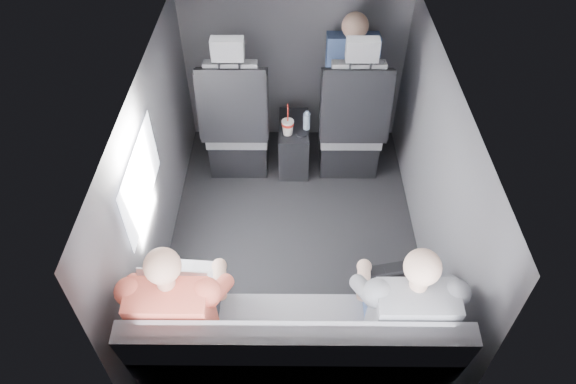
{
  "coord_description": "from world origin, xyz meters",
  "views": [
    {
      "loc": [
        -0.02,
        -2.44,
        2.9
      ],
      "look_at": [
        -0.04,
        -0.05,
        0.55
      ],
      "focal_mm": 32.0,
      "sensor_mm": 36.0,
      "label": 1
    }
  ],
  "objects_px": {
    "front_seat_left": "(238,128)",
    "passenger_front_right": "(351,72)",
    "soda_cup": "(288,127)",
    "laptop_white": "(179,283)",
    "passenger_rear_right": "(402,309)",
    "center_console": "(294,144)",
    "water_bottle": "(307,121)",
    "passenger_rear_left": "(182,307)",
    "laptop_black": "(398,285)",
    "rear_bench": "(294,354)",
    "front_seat_right": "(350,128)"
  },
  "relations": [
    {
      "from": "rear_bench",
      "to": "laptop_black",
      "type": "distance_m",
      "value": 0.68
    },
    {
      "from": "front_seat_left",
      "to": "center_console",
      "type": "bearing_deg",
      "value": 5.07
    },
    {
      "from": "laptop_black",
      "to": "front_seat_left",
      "type": "bearing_deg",
      "value": 120.92
    },
    {
      "from": "front_seat_left",
      "to": "passenger_rear_right",
      "type": "bearing_deg",
      "value": -60.95
    },
    {
      "from": "front_seat_left",
      "to": "passenger_rear_left",
      "type": "xyz_separation_m",
      "value": [
        -0.13,
        -1.81,
        0.21
      ]
    },
    {
      "from": "laptop_black",
      "to": "passenger_rear_right",
      "type": "relative_size",
      "value": 0.32
    },
    {
      "from": "passenger_rear_left",
      "to": "passenger_front_right",
      "type": "distance_m",
      "value": 2.31
    },
    {
      "from": "water_bottle",
      "to": "passenger_rear_right",
      "type": "bearing_deg",
      "value": -75.87
    },
    {
      "from": "front_seat_left",
      "to": "rear_bench",
      "type": "bearing_deg",
      "value": -76.69
    },
    {
      "from": "front_seat_right",
      "to": "passenger_front_right",
      "type": "relative_size",
      "value": 1.57
    },
    {
      "from": "laptop_black",
      "to": "laptop_white",
      "type": "bearing_deg",
      "value": -179.99
    },
    {
      "from": "water_bottle",
      "to": "laptop_black",
      "type": "height_order",
      "value": "laptop_black"
    },
    {
      "from": "center_console",
      "to": "passenger_rear_right",
      "type": "height_order",
      "value": "passenger_rear_right"
    },
    {
      "from": "front_seat_right",
      "to": "rear_bench",
      "type": "relative_size",
      "value": 0.79
    },
    {
      "from": "center_console",
      "to": "passenger_rear_right",
      "type": "bearing_deg",
      "value": -73.32
    },
    {
      "from": "laptop_white",
      "to": "front_seat_left",
      "type": "bearing_deg",
      "value": 84.33
    },
    {
      "from": "water_bottle",
      "to": "passenger_rear_left",
      "type": "bearing_deg",
      "value": -110.79
    },
    {
      "from": "rear_bench",
      "to": "soda_cup",
      "type": "distance_m",
      "value": 1.82
    },
    {
      "from": "rear_bench",
      "to": "passenger_rear_right",
      "type": "distance_m",
      "value": 0.64
    },
    {
      "from": "soda_cup",
      "to": "laptop_black",
      "type": "bearing_deg",
      "value": -69.3
    },
    {
      "from": "soda_cup",
      "to": "passenger_rear_left",
      "type": "relative_size",
      "value": 0.24
    },
    {
      "from": "laptop_black",
      "to": "passenger_rear_right",
      "type": "bearing_deg",
      "value": -88.78
    },
    {
      "from": "soda_cup",
      "to": "laptop_black",
      "type": "relative_size",
      "value": 0.75
    },
    {
      "from": "soda_cup",
      "to": "passenger_front_right",
      "type": "distance_m",
      "value": 0.66
    },
    {
      "from": "water_bottle",
      "to": "passenger_front_right",
      "type": "height_order",
      "value": "passenger_front_right"
    },
    {
      "from": "rear_bench",
      "to": "soda_cup",
      "type": "bearing_deg",
      "value": 91.52
    },
    {
      "from": "front_seat_right",
      "to": "laptop_white",
      "type": "bearing_deg",
      "value": -122.54
    },
    {
      "from": "front_seat_left",
      "to": "laptop_white",
      "type": "distance_m",
      "value": 1.7
    },
    {
      "from": "laptop_white",
      "to": "passenger_front_right",
      "type": "height_order",
      "value": "passenger_front_right"
    },
    {
      "from": "soda_cup",
      "to": "passenger_rear_right",
      "type": "relative_size",
      "value": 0.24
    },
    {
      "from": "front_seat_left",
      "to": "passenger_front_right",
      "type": "bearing_deg",
      "value": 16.09
    },
    {
      "from": "laptop_black",
      "to": "passenger_rear_right",
      "type": "xyz_separation_m",
      "value": [
        0.0,
        -0.14,
        -0.02
      ]
    },
    {
      "from": "passenger_rear_left",
      "to": "passenger_front_right",
      "type": "relative_size",
      "value": 1.46
    },
    {
      "from": "soda_cup",
      "to": "passenger_front_right",
      "type": "height_order",
      "value": "passenger_front_right"
    },
    {
      "from": "center_console",
      "to": "laptop_white",
      "type": "relative_size",
      "value": 1.28
    },
    {
      "from": "passenger_rear_left",
      "to": "water_bottle",
      "type": "bearing_deg",
      "value": 69.21
    },
    {
      "from": "front_seat_left",
      "to": "passenger_front_right",
      "type": "height_order",
      "value": "front_seat_left"
    },
    {
      "from": "soda_cup",
      "to": "water_bottle",
      "type": "relative_size",
      "value": 1.79
    },
    {
      "from": "rear_bench",
      "to": "laptop_black",
      "type": "height_order",
      "value": "rear_bench"
    },
    {
      "from": "front_seat_left",
      "to": "passenger_rear_left",
      "type": "relative_size",
      "value": 1.07
    },
    {
      "from": "soda_cup",
      "to": "laptop_white",
      "type": "height_order",
      "value": "laptop_white"
    },
    {
      "from": "front_seat_right",
      "to": "passenger_front_right",
      "type": "height_order",
      "value": "front_seat_right"
    },
    {
      "from": "front_seat_right",
      "to": "laptop_black",
      "type": "distance_m",
      "value": 1.69
    },
    {
      "from": "passenger_front_right",
      "to": "soda_cup",
      "type": "bearing_deg",
      "value": -145.06
    },
    {
      "from": "rear_bench",
      "to": "center_console",
      "type": "bearing_deg",
      "value": 90.0
    },
    {
      "from": "passenger_rear_right",
      "to": "center_console",
      "type": "bearing_deg",
      "value": 106.68
    },
    {
      "from": "passenger_rear_right",
      "to": "soda_cup",
      "type": "bearing_deg",
      "value": 109.28
    },
    {
      "from": "water_bottle",
      "to": "passenger_front_right",
      "type": "xyz_separation_m",
      "value": [
        0.34,
        0.26,
        0.28
      ]
    },
    {
      "from": "front_seat_left",
      "to": "laptop_white",
      "type": "xyz_separation_m",
      "value": [
        -0.17,
        -1.67,
        0.24
      ]
    },
    {
      "from": "rear_bench",
      "to": "laptop_white",
      "type": "xyz_separation_m",
      "value": [
        -0.62,
        0.23,
        0.33
      ]
    }
  ]
}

